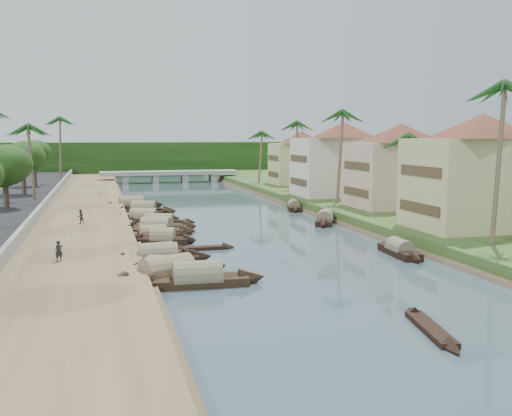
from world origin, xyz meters
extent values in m
plane|color=#3A4D58|center=(0.00, 0.00, 0.00)|extent=(220.00, 220.00, 0.00)
cube|color=brown|center=(-16.00, 20.00, 0.40)|extent=(10.00, 180.00, 0.80)
cube|color=#2A491D|center=(19.00, 20.00, 0.60)|extent=(16.00, 180.00, 1.20)
cube|color=gray|center=(-20.20, 20.00, 1.35)|extent=(0.40, 180.00, 1.10)
cube|color=black|center=(0.00, 95.00, 4.00)|extent=(120.00, 4.00, 8.00)
cube|color=black|center=(0.00, 100.00, 4.00)|extent=(120.00, 4.00, 8.00)
cube|color=black|center=(0.00, 105.00, 4.00)|extent=(120.00, 4.00, 8.00)
cube|color=gray|center=(0.00, 72.00, 2.00)|extent=(28.00, 4.00, 0.80)
cube|color=gray|center=(-9.00, 72.00, 0.90)|extent=(1.20, 3.50, 1.80)
cube|color=gray|center=(-3.00, 72.00, 0.90)|extent=(1.20, 3.50, 1.80)
cube|color=gray|center=(3.00, 72.00, 0.90)|extent=(1.20, 3.50, 1.80)
cube|color=gray|center=(9.00, 72.00, 0.90)|extent=(1.20, 3.50, 1.80)
cube|color=tan|center=(19.00, -2.00, 5.20)|extent=(12.00, 8.00, 8.00)
pyramid|color=brown|center=(19.00, -2.00, 10.30)|extent=(14.85, 14.85, 2.20)
cube|color=#4B3723|center=(12.95, -2.00, 3.20)|extent=(0.10, 6.40, 0.90)
cube|color=#4B3723|center=(12.95, -2.00, 6.40)|extent=(0.10, 6.40, 0.90)
cube|color=#D9A799|center=(20.00, 14.00, 4.95)|extent=(11.00, 8.00, 7.50)
pyramid|color=brown|center=(20.00, 14.00, 9.80)|extent=(14.11, 14.11, 2.20)
cube|color=#4B3723|center=(14.45, 14.00, 3.08)|extent=(0.10, 6.40, 0.90)
cube|color=#4B3723|center=(14.45, 14.00, 6.08)|extent=(0.10, 6.40, 0.90)
cube|color=beige|center=(19.00, 28.00, 5.20)|extent=(13.00, 8.00, 8.00)
pyramid|color=brown|center=(19.00, 28.00, 10.30)|extent=(15.59, 15.59, 2.20)
cube|color=#4B3723|center=(12.45, 28.00, 3.20)|extent=(0.10, 6.40, 0.90)
cube|color=#4B3723|center=(12.45, 28.00, 6.40)|extent=(0.10, 6.40, 0.90)
cube|color=tan|center=(20.00, 48.00, 4.70)|extent=(10.00, 7.00, 7.00)
pyramid|color=brown|center=(20.00, 48.00, 9.30)|extent=(12.62, 12.62, 2.20)
cube|color=#4B3723|center=(14.95, 48.00, 2.95)|extent=(0.10, 5.60, 0.90)
cube|color=#4B3723|center=(14.95, 48.00, 5.75)|extent=(0.10, 5.60, 0.90)
cube|color=black|center=(-8.00, -10.82, 0.20)|extent=(6.52, 2.35, 0.70)
cone|color=black|center=(-4.44, -11.02, 0.28)|extent=(1.94, 1.90, 2.01)
cone|color=black|center=(-11.56, -10.62, 0.28)|extent=(1.94, 1.90, 2.01)
cylinder|color=#746D57|center=(-8.00, -10.82, 0.58)|extent=(5.01, 2.35, 2.08)
cube|color=black|center=(-9.68, -7.99, 0.20)|extent=(5.22, 3.57, 0.70)
cone|color=black|center=(-7.17, -9.08, 0.28)|extent=(1.95, 2.02, 1.74)
cone|color=black|center=(-12.19, -6.90, 0.28)|extent=(1.95, 2.02, 1.74)
cylinder|color=#837953|center=(-9.68, -7.99, 0.58)|extent=(4.18, 3.18, 1.83)
cube|color=black|center=(-9.68, -8.99, 0.20)|extent=(7.14, 4.49, 0.70)
cone|color=black|center=(-6.15, -7.60, 0.28)|extent=(2.53, 2.50, 2.14)
cone|color=black|center=(-13.22, -10.38, 0.28)|extent=(2.53, 2.50, 2.14)
cylinder|color=#837953|center=(-9.68, -8.99, 0.58)|extent=(5.67, 3.97, 2.22)
cube|color=black|center=(-9.75, -3.67, 0.20)|extent=(5.96, 2.08, 0.70)
cone|color=black|center=(-6.47, -3.77, 0.28)|extent=(1.75, 1.75, 1.88)
cone|color=black|center=(-13.03, -3.56, 0.28)|extent=(1.75, 1.75, 1.88)
cylinder|color=#746D57|center=(-9.75, -3.67, 0.58)|extent=(4.57, 2.11, 1.96)
cube|color=black|center=(-9.73, -2.71, 0.20)|extent=(4.95, 2.28, 0.70)
cone|color=black|center=(-7.10, -2.34, 0.28)|extent=(1.58, 1.64, 1.61)
cone|color=black|center=(-12.35, -3.09, 0.28)|extent=(1.58, 1.64, 1.61)
cylinder|color=#837953|center=(-9.73, -2.71, 0.58)|extent=(3.84, 2.18, 1.68)
cube|color=black|center=(-8.59, 4.07, 0.20)|extent=(4.72, 2.90, 0.70)
cone|color=black|center=(-6.24, 3.36, 0.28)|extent=(1.69, 1.84, 1.67)
cone|color=black|center=(-10.95, 4.77, 0.28)|extent=(1.69, 1.84, 1.67)
cylinder|color=#837953|center=(-8.59, 4.07, 0.58)|extent=(3.74, 2.67, 1.77)
cube|color=black|center=(-8.68, 9.43, 0.20)|extent=(6.10, 3.97, 0.70)
cone|color=black|center=(-5.71, 8.29, 0.28)|extent=(2.23, 2.33, 2.03)
cone|color=black|center=(-11.66, 10.57, 0.28)|extent=(2.23, 2.33, 2.03)
cylinder|color=#746D57|center=(-8.68, 9.43, 0.58)|extent=(4.86, 3.56, 2.14)
cube|color=black|center=(-9.26, 6.41, 0.20)|extent=(5.07, 1.95, 0.70)
cone|color=black|center=(-6.51, 6.63, 0.28)|extent=(1.53, 1.52, 1.57)
cone|color=black|center=(-12.01, 6.19, 0.28)|extent=(1.53, 1.52, 1.57)
cylinder|color=#837953|center=(-9.26, 6.41, 0.58)|extent=(3.91, 1.92, 1.63)
cube|color=black|center=(-8.15, 11.91, 0.20)|extent=(6.00, 3.43, 0.70)
cone|color=black|center=(-5.10, 11.14, 0.28)|extent=(2.08, 2.25, 2.08)
cone|color=black|center=(-11.19, 12.68, 0.28)|extent=(2.08, 2.25, 2.08)
cylinder|color=#837953|center=(-8.15, 11.91, 0.58)|extent=(4.73, 3.18, 2.19)
cube|color=black|center=(-9.24, 18.21, 0.20)|extent=(6.22, 3.23, 0.70)
cone|color=black|center=(-6.04, 17.36, 0.28)|extent=(2.05, 1.98, 1.79)
cone|color=black|center=(-12.45, 19.05, 0.28)|extent=(2.05, 1.98, 1.79)
cylinder|color=#746D57|center=(-9.24, 18.21, 0.58)|extent=(4.87, 2.94, 1.85)
cube|color=black|center=(-8.97, 17.70, 0.20)|extent=(5.04, 3.53, 0.70)
cone|color=black|center=(-6.55, 16.53, 0.28)|extent=(1.88, 1.89, 1.58)
cone|color=black|center=(-11.39, 18.87, 0.28)|extent=(1.88, 1.89, 1.58)
cylinder|color=#837953|center=(-8.97, 17.70, 0.58)|extent=(4.04, 3.09, 1.65)
cube|color=black|center=(-8.78, 24.46, 0.20)|extent=(6.23, 3.38, 0.70)
cone|color=black|center=(-5.59, 23.68, 0.28)|extent=(2.10, 2.18, 2.01)
cone|color=black|center=(-11.97, 25.25, 0.28)|extent=(2.10, 2.18, 2.01)
cylinder|color=#837953|center=(-8.78, 24.46, 0.58)|extent=(4.89, 3.12, 2.11)
cube|color=black|center=(-8.72, 24.69, 0.20)|extent=(5.82, 4.33, 0.70)
cone|color=black|center=(-5.95, 23.06, 0.28)|extent=(2.15, 2.08, 1.64)
cone|color=black|center=(-11.50, 26.32, 0.28)|extent=(2.15, 2.08, 1.64)
cylinder|color=#746D57|center=(-8.72, 24.69, 0.58)|extent=(4.67, 3.69, 1.68)
cube|color=black|center=(-9.93, 30.45, 0.20)|extent=(6.49, 2.85, 0.70)
cone|color=black|center=(-6.47, 30.91, 0.28)|extent=(2.04, 2.06, 2.04)
cone|color=black|center=(-13.39, 29.99, 0.28)|extent=(2.04, 2.06, 2.04)
cylinder|color=#837953|center=(-9.93, 30.45, 0.58)|extent=(5.03, 2.73, 2.12)
cube|color=black|center=(9.06, -5.78, 0.20)|extent=(1.80, 5.30, 0.70)
cone|color=black|center=(9.25, -2.89, 0.28)|extent=(1.42, 1.56, 1.50)
cone|color=black|center=(8.88, -8.67, 0.28)|extent=(1.42, 1.56, 1.50)
cylinder|color=#746D57|center=(9.06, -5.78, 0.58)|extent=(1.79, 4.07, 1.54)
cube|color=black|center=(9.70, 11.48, 0.20)|extent=(3.94, 5.73, 0.70)
cone|color=black|center=(11.01, 14.25, 0.28)|extent=(2.10, 2.11, 1.75)
cone|color=black|center=(8.40, 8.71, 0.28)|extent=(2.10, 2.11, 1.75)
cylinder|color=#746D57|center=(9.70, 11.48, 0.58)|extent=(3.45, 4.58, 1.82)
cube|color=black|center=(10.30, 23.48, 0.20)|extent=(2.76, 5.33, 0.70)
cone|color=black|center=(11.04, 26.23, 0.28)|extent=(1.65, 1.75, 1.48)
cone|color=black|center=(9.55, 20.74, 0.28)|extent=(1.65, 1.75, 1.48)
cylinder|color=#746D57|center=(10.30, 23.48, 0.58)|extent=(2.50, 4.17, 1.52)
cube|color=black|center=(1.51, -22.22, 0.10)|extent=(1.82, 5.00, 0.35)
cone|color=black|center=(2.04, -19.51, 0.10)|extent=(1.11, 1.38, 0.89)
cone|color=black|center=(0.97, -24.94, 0.10)|extent=(1.11, 1.38, 0.89)
cube|color=black|center=(-5.76, 0.56, 0.10)|extent=(4.16, 1.03, 0.35)
cone|color=black|center=(-3.43, 0.50, 0.10)|extent=(1.06, 0.95, 0.92)
cone|color=black|center=(-8.09, 0.62, 0.10)|extent=(1.06, 0.95, 0.92)
cube|color=black|center=(-6.41, 16.91, 0.10)|extent=(4.17, 2.86, 0.35)
cone|color=black|center=(-4.30, 15.72, 0.10)|extent=(1.36, 1.28, 0.86)
cone|color=black|center=(-8.51, 18.10, 0.10)|extent=(1.36, 1.28, 0.86)
cylinder|color=brown|center=(15.00, -9.24, 7.31)|extent=(0.78, 0.36, 12.23)
sphere|color=#174316|center=(15.00, -9.24, 13.18)|extent=(3.20, 3.20, 3.20)
cylinder|color=brown|center=(16.00, 5.55, 5.38)|extent=(0.55, 0.36, 8.36)
sphere|color=#174316|center=(16.00, 5.55, 9.38)|extent=(3.20, 3.20, 3.20)
cylinder|color=brown|center=(15.00, 20.21, 6.91)|extent=(0.95, 0.36, 11.43)
sphere|color=#174316|center=(15.00, 20.21, 12.40)|extent=(3.20, 3.20, 3.20)
cylinder|color=brown|center=(16.00, 39.16, 6.48)|extent=(0.54, 0.36, 10.56)
sphere|color=#174316|center=(16.00, 39.16, 11.54)|extent=(3.20, 3.20, 3.20)
cylinder|color=brown|center=(-22.00, 31.41, 6.13)|extent=(0.80, 0.36, 9.46)
sphere|color=#174316|center=(-22.00, 31.41, 10.66)|extent=(3.20, 3.20, 3.20)
cylinder|color=brown|center=(14.00, 53.44, 5.73)|extent=(1.01, 0.36, 9.07)
sphere|color=#174316|center=(14.00, 53.44, 10.09)|extent=(3.20, 3.20, 3.20)
cylinder|color=brown|center=(-20.50, 60.09, 7.08)|extent=(0.71, 0.36, 11.37)
sphere|color=#174316|center=(-20.50, 60.09, 12.54)|extent=(3.20, 3.20, 3.20)
cylinder|color=brown|center=(-24.00, 22.93, 2.98)|extent=(0.60, 0.60, 3.22)
ellipsoid|color=black|center=(-24.00, 22.93, 6.06)|extent=(5.33, 5.33, 4.38)
cylinder|color=brown|center=(-24.00, 38.52, 3.08)|extent=(0.60, 0.60, 3.43)
ellipsoid|color=black|center=(-24.00, 38.52, 6.35)|extent=(5.33, 5.33, 4.39)
cylinder|color=brown|center=(-24.00, 52.58, 3.16)|extent=(0.60, 0.60, 3.61)
ellipsoid|color=black|center=(-24.00, 52.58, 6.61)|extent=(4.74, 4.74, 3.90)
cylinder|color=brown|center=(24.00, 30.69, 2.95)|extent=(0.60, 0.60, 3.58)
ellipsoid|color=black|center=(24.00, 30.69, 6.38)|extent=(4.38, 4.38, 3.60)
imported|color=#222127|center=(-16.63, -4.86, 1.52)|extent=(0.60, 0.48, 1.44)
imported|color=#393328|center=(-15.77, 12.81, 1.51)|extent=(0.88, 0.84, 1.42)
camera|label=1|loc=(-13.66, -45.69, 9.34)|focal=40.00mm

